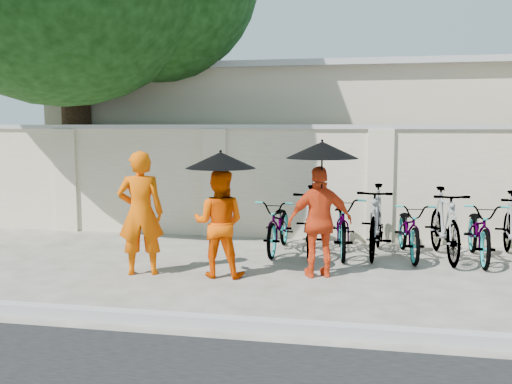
# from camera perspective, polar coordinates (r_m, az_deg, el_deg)

# --- Properties ---
(ground) EXTENTS (80.00, 80.00, 0.00)m
(ground) POSITION_cam_1_polar(r_m,az_deg,el_deg) (7.64, -2.76, -8.98)
(ground) COLOR #ACA497
(kerb) EXTENTS (40.00, 0.16, 0.12)m
(kerb) POSITION_cam_1_polar(r_m,az_deg,el_deg) (6.05, -6.67, -12.63)
(kerb) COLOR #A4A4A4
(kerb) RESTS_ON ground
(compound_wall) EXTENTS (20.00, 0.30, 2.00)m
(compound_wall) POSITION_cam_1_polar(r_m,az_deg,el_deg) (10.42, 6.76, 0.77)
(compound_wall) COLOR beige
(compound_wall) RESTS_ON ground
(building_behind) EXTENTS (14.00, 6.00, 3.20)m
(building_behind) POSITION_cam_1_polar(r_m,az_deg,el_deg) (14.15, 11.99, 4.63)
(building_behind) COLOR #BAAA8F
(building_behind) RESTS_ON ground
(monk_left) EXTENTS (0.72, 0.58, 1.72)m
(monk_left) POSITION_cam_1_polar(r_m,az_deg,el_deg) (8.01, -11.47, -2.08)
(monk_left) COLOR #EB5701
(monk_left) RESTS_ON ground
(monk_center) EXTENTS (0.73, 0.57, 1.48)m
(monk_center) POSITION_cam_1_polar(r_m,az_deg,el_deg) (7.78, -3.72, -3.12)
(monk_center) COLOR #F34F00
(monk_center) RESTS_ON ground
(parasol_center) EXTENTS (0.95, 0.95, 0.87)m
(parasol_center) POSITION_cam_1_polar(r_m,az_deg,el_deg) (7.59, -3.56, 3.19)
(parasol_center) COLOR black
(parasol_center) RESTS_ON ground
(monk_right) EXTENTS (0.96, 0.64, 1.52)m
(monk_right) POSITION_cam_1_polar(r_m,az_deg,el_deg) (7.78, 6.43, -2.99)
(monk_right) COLOR #E64016
(monk_right) RESTS_ON ground
(parasol_right) EXTENTS (0.97, 0.97, 0.99)m
(parasol_right) POSITION_cam_1_polar(r_m,az_deg,el_deg) (7.60, 6.63, 4.20)
(parasol_right) COLOR black
(parasol_right) RESTS_ON ground
(bike_0) EXTENTS (0.63, 1.70, 0.89)m
(bike_0) POSITION_cam_1_polar(r_m,az_deg,el_deg) (9.33, 2.32, -3.32)
(bike_0) COLOR gray
(bike_0) RESTS_ON ground
(bike_1) EXTENTS (0.62, 1.84, 1.09)m
(bike_1) POSITION_cam_1_polar(r_m,az_deg,el_deg) (9.20, 5.46, -2.85)
(bike_1) COLOR gray
(bike_1) RESTS_ON ground
(bike_2) EXTENTS (0.78, 1.89, 0.97)m
(bike_2) POSITION_cam_1_polar(r_m,az_deg,el_deg) (9.25, 8.69, -3.23)
(bike_2) COLOR gray
(bike_2) RESTS_ON ground
(bike_3) EXTENTS (0.71, 1.92, 1.13)m
(bike_3) POSITION_cam_1_polar(r_m,az_deg,el_deg) (9.23, 11.91, -2.81)
(bike_3) COLOR gray
(bike_3) RESTS_ON ground
(bike_4) EXTENTS (0.76, 1.74, 0.89)m
(bike_4) POSITION_cam_1_polar(r_m,az_deg,el_deg) (9.26, 15.10, -3.62)
(bike_4) COLOR gray
(bike_4) RESTS_ON ground
(bike_5) EXTENTS (0.70, 1.88, 1.10)m
(bike_5) POSITION_cam_1_polar(r_m,az_deg,el_deg) (9.26, 18.33, -3.05)
(bike_5) COLOR gray
(bike_5) RESTS_ON ground
(bike_6) EXTENTS (0.65, 1.77, 0.93)m
(bike_6) POSITION_cam_1_polar(r_m,az_deg,el_deg) (9.34, 21.48, -3.65)
(bike_6) COLOR gray
(bike_6) RESTS_ON ground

